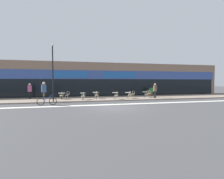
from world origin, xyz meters
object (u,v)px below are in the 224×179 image
Objects in this scene: cafe_chair_4_side at (133,94)px; cafe_chair_5_near at (147,94)px; cafe_chair_1_near at (83,95)px; bistro_table_1 at (83,95)px; cafe_chair_3_near at (116,95)px; cafe_chair_5_side at (149,93)px; bistro_table_5 at (145,93)px; cyclist_0 at (45,92)px; planter_pot at (151,91)px; cafe_chair_0_near at (61,95)px; pedestrian_far_end at (155,89)px; bistro_table_2 at (96,94)px; cafe_chair_4_near at (130,94)px; cafe_chair_2_near at (97,95)px; lamp_post at (53,69)px; bistro_table_4 at (128,94)px; bistro_table_0 at (62,95)px; pedestrian_near_end at (30,90)px; bistro_table_3 at (115,94)px; cafe_chair_0_side at (67,95)px.

cafe_chair_4_side is 1.92m from cafe_chair_5_near.
bistro_table_1 is at bearing -3.69° from cafe_chair_1_near.
cafe_chair_3_near is 5.26m from cafe_chair_5_side.
bistro_table_1 is at bearing -173.86° from bistro_table_5.
cafe_chair_1_near is at bearing 98.34° from cafe_chair_5_near.
bistro_table_5 is 12.46m from cyclist_0.
planter_pot is at bearing -74.92° from cafe_chair_1_near.
pedestrian_far_end is at bearing -96.66° from cafe_chair_0_near.
cyclist_0 is at bearing -143.40° from bistro_table_2.
cafe_chair_3_near is 1.00× the size of cafe_chair_4_near.
cafe_chair_2_near is at bearing 8.20° from bistro_table_1.
cafe_chair_3_near is 7.81m from cyclist_0.
cafe_chair_4_near is at bearing 5.07° from lamp_post.
bistro_table_4 is at bearing -95.88° from cafe_chair_0_near.
bistro_table_0 is 1.05× the size of bistro_table_1.
pedestrian_near_end is (-14.19, 1.76, 0.59)m from bistro_table_5.
cafe_chair_5_side is at bearing -0.62° from bistro_table_5.
cafe_chair_5_near is at bearing -94.90° from cafe_chair_0_near.
cafe_chair_1_near is 5.55m from cafe_chair_4_near.
bistro_table_5 is 0.81× the size of cafe_chair_3_near.
bistro_table_5 is (6.46, 0.01, -0.04)m from bistro_table_2.
cafe_chair_3_near is at bearing -106.75° from cafe_chair_0_near.
bistro_table_4 is 11.91m from pedestrian_near_end.
planter_pot is at bearing 26.68° from bistro_table_3.
cafe_chair_5_near and cafe_chair_5_side have the same top height.
bistro_table_1 is 8.09m from cafe_chair_5_near.
cafe_chair_0_side is at bearing 144.50° from bistro_table_1.
cafe_chair_5_side is at bearing -83.42° from cafe_chair_2_near.
bistro_table_1 is at bearing 93.93° from cafe_chair_5_near.
lamp_post reaches higher than planter_pot.
bistro_table_2 is 0.85× the size of cafe_chair_0_near.
cafe_chair_1_near is at bearing -5.21° from pedestrian_far_end.
bistro_table_5 is 0.63m from cafe_chair_5_side.
cafe_chair_0_near reaches higher than bistro_table_1.
cafe_chair_0_side is (-9.82, 0.37, 0.01)m from bistro_table_5.
cafe_chair_3_near is 2.65m from cafe_chair_4_side.
cafe_chair_1_near and cafe_chair_5_near have the same top height.
lamp_post is at bearing 2.51° from cafe_chair_4_side.
cafe_chair_2_near is at bearing 166.63° from bistro_table_3.
bistro_table_2 is 0.85× the size of cafe_chair_3_near.
cafe_chair_1_near reaches higher than bistro_table_4.
planter_pot is at bearing -82.53° from cafe_chair_0_near.
cafe_chair_5_side is (4.96, 1.76, 0.00)m from cafe_chair_3_near.
planter_pot reaches higher than cafe_chair_3_near.
bistro_table_3 is 0.86× the size of cafe_chair_0_near.
cafe_chair_0_near is 12.55m from planter_pot.
cafe_chair_0_side is 7.97m from cafe_chair_4_side.
cafe_chair_5_near is (8.08, 0.87, 0.00)m from cafe_chair_1_near.
cafe_chair_0_side is at bearing -13.49° from cafe_chair_4_side.
lamp_post is 5.36m from pedestrian_near_end.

